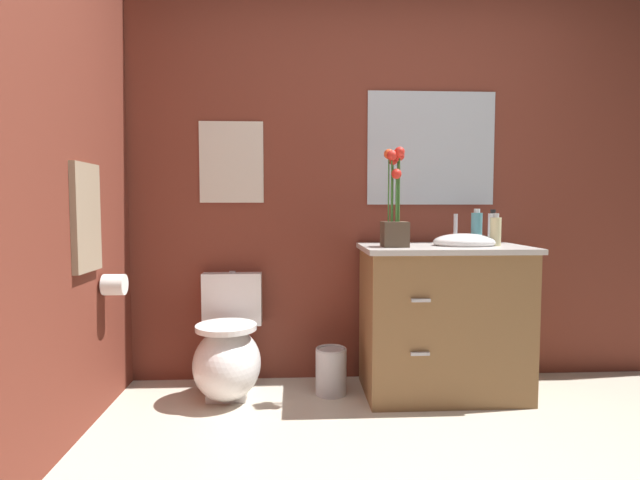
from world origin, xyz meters
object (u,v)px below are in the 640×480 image
(toilet_paper_roll, at_px, (114,285))
(hand_wash_bottle, at_px, (477,228))
(wall_poster, at_px, (231,162))
(hanging_towel, at_px, (86,218))
(toilet, at_px, (228,354))
(vanity_cabinet, at_px, (443,318))
(soap_bottle, at_px, (496,231))
(lotion_bottle, at_px, (493,228))
(wall_mirror, at_px, (431,148))
(flower_vase, at_px, (395,210))
(trash_bin, at_px, (331,371))

(toilet_paper_roll, bearing_deg, hand_wash_bottle, 5.90)
(wall_poster, bearing_deg, hanging_towel, -133.15)
(toilet, bearing_deg, hanging_towel, -147.76)
(vanity_cabinet, distance_m, soap_bottle, 0.58)
(vanity_cabinet, height_order, toilet_paper_roll, vanity_cabinet)
(toilet_paper_roll, bearing_deg, lotion_bottle, 7.65)
(lotion_bottle, height_order, hanging_towel, hanging_towel)
(wall_poster, bearing_deg, vanity_cabinet, -13.33)
(soap_bottle, xyz_separation_m, hanging_towel, (-2.14, -0.33, 0.09))
(soap_bottle, distance_m, lotion_bottle, 0.15)
(soap_bottle, height_order, wall_poster, wall_poster)
(wall_mirror, bearing_deg, flower_vase, -129.72)
(flower_vase, bearing_deg, hand_wash_bottle, 11.45)
(toilet, bearing_deg, wall_mirror, 12.19)
(toilet, distance_m, flower_vase, 1.25)
(toilet, relative_size, toilet_paper_roll, 6.27)
(vanity_cabinet, distance_m, hanging_towel, 1.98)
(toilet, bearing_deg, wall_poster, 90.00)
(hand_wash_bottle, distance_m, wall_poster, 1.52)
(soap_bottle, xyz_separation_m, toilet_paper_roll, (-2.09, -0.14, -0.27))
(wall_mirror, distance_m, hanging_towel, 2.01)
(vanity_cabinet, distance_m, wall_poster, 1.57)
(trash_bin, bearing_deg, lotion_bottle, 5.73)
(hand_wash_bottle, bearing_deg, flower_vase, -168.55)
(hand_wash_bottle, relative_size, hanging_towel, 0.41)
(vanity_cabinet, height_order, soap_bottle, soap_bottle)
(hanging_towel, bearing_deg, hand_wash_bottle, 10.94)
(hand_wash_bottle, distance_m, toilet_paper_roll, 2.03)
(soap_bottle, relative_size, wall_poster, 0.38)
(lotion_bottle, relative_size, wall_mirror, 0.26)
(soap_bottle, relative_size, hanging_towel, 0.36)
(flower_vase, xyz_separation_m, soap_bottle, (0.59, 0.04, -0.12))
(flower_vase, xyz_separation_m, wall_poster, (-0.94, 0.36, 0.29))
(flower_vase, bearing_deg, vanity_cabinet, 12.19)
(trash_bin, distance_m, toilet_paper_roll, 1.29)
(trash_bin, distance_m, wall_poster, 1.39)
(trash_bin, xyz_separation_m, hanging_towel, (-1.21, -0.38, 0.90))
(flower_vase, relative_size, hanging_towel, 1.06)
(wall_poster, xyz_separation_m, wall_mirror, (1.24, 0.00, 0.09))
(hand_wash_bottle, bearing_deg, lotion_bottle, 31.68)
(hand_wash_bottle, bearing_deg, soap_bottle, -35.93)
(trash_bin, bearing_deg, toilet, 179.17)
(wall_poster, relative_size, wall_mirror, 0.62)
(vanity_cabinet, height_order, trash_bin, vanity_cabinet)
(flower_vase, xyz_separation_m, trash_bin, (-0.35, 0.08, -0.93))
(flower_vase, relative_size, wall_poster, 1.11)
(hand_wash_bottle, distance_m, trash_bin, 1.18)
(toilet, height_order, flower_vase, flower_vase)
(lotion_bottle, height_order, hand_wash_bottle, hand_wash_bottle)
(soap_bottle, bearing_deg, flower_vase, -176.22)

